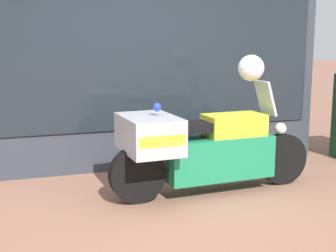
% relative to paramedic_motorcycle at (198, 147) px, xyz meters
% --- Properties ---
extents(ground_plane, '(60.00, 60.00, 0.00)m').
position_rel_paramedic_motorcycle_xyz_m(ground_plane, '(-0.43, -0.59, -0.55)').
color(ground_plane, '#8E604C').
extents(shop_building, '(5.45, 0.55, 3.50)m').
position_rel_paramedic_motorcycle_xyz_m(shop_building, '(-0.81, 1.41, 1.21)').
color(shop_building, '#333842').
rests_on(shop_building, ground).
extents(window_display, '(4.16, 0.30, 1.81)m').
position_rel_paramedic_motorcycle_xyz_m(window_display, '(-0.09, 1.44, -0.11)').
color(window_display, slate).
rests_on(window_display, ground).
extents(paramedic_motorcycle, '(2.44, 0.83, 1.25)m').
position_rel_paramedic_motorcycle_xyz_m(paramedic_motorcycle, '(0.00, 0.00, 0.00)').
color(paramedic_motorcycle, black).
rests_on(paramedic_motorcycle, ground).
extents(white_helmet, '(0.29, 0.29, 0.29)m').
position_rel_paramedic_motorcycle_xyz_m(white_helmet, '(0.64, 0.04, 0.85)').
color(white_helmet, white).
rests_on(white_helmet, paramedic_motorcycle).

